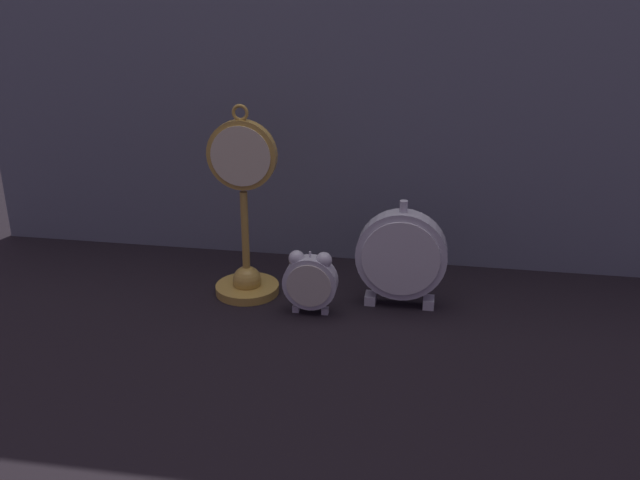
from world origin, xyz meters
TOP-DOWN VIEW (x-y plane):
  - ground_plane at (0.00, 0.00)m, footprint 4.00×4.00m
  - fabric_backdrop_drape at (0.00, 0.33)m, footprint 1.51×0.01m
  - pocket_watch_on_stand at (-0.15, 0.12)m, footprint 0.13×0.12m
  - alarm_clock_twin_bell at (-0.01, 0.06)m, footprint 0.10×0.03m
  - mantel_clock_silver at (0.14, 0.12)m, footprint 0.16×0.04m

SIDE VIEW (x-z plane):
  - ground_plane at x=0.00m, z-range 0.00..0.00m
  - alarm_clock_twin_bell at x=-0.01m, z-range 0.01..0.12m
  - mantel_clock_silver at x=0.14m, z-range 0.00..0.20m
  - pocket_watch_on_stand at x=-0.15m, z-range -0.05..0.31m
  - fabric_backdrop_drape at x=0.00m, z-range 0.00..0.61m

